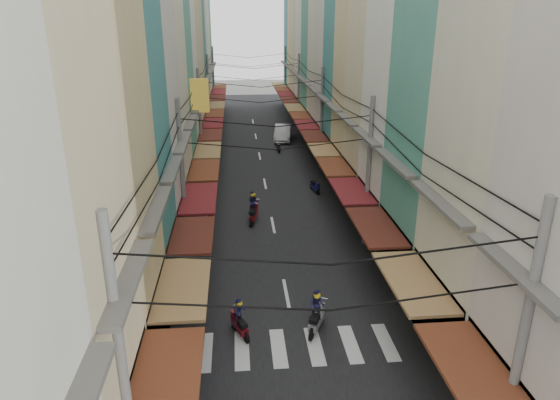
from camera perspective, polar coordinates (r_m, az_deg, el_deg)
ground at (r=25.03m, az=0.24°, el=-8.28°), size 160.00×160.00×0.00m
road at (r=43.61m, az=-2.21°, el=4.35°), size 10.00×80.00×0.02m
sidewalk_left at (r=43.78m, az=-10.76°, el=4.09°), size 3.00×80.00×0.06m
sidewalk_right at (r=44.39m, az=6.22°, el=4.55°), size 3.00×80.00×0.06m
crosswalk at (r=19.98m, az=1.92°, el=-16.43°), size 7.55×2.40×0.01m
building_row_left at (r=38.95m, az=-14.35°, el=16.46°), size 7.80×67.67×23.70m
building_row_right at (r=39.69m, az=9.86°, el=16.30°), size 7.80×68.98×22.59m
utility_poles at (r=37.35m, az=-1.94°, el=11.99°), size 10.20×66.13×8.20m
white_car at (r=51.59m, az=0.33°, el=6.86°), size 5.67×2.88×1.91m
bicycle at (r=26.75m, az=16.58°, el=-7.21°), size 1.52×0.95×0.98m
moving_scooters at (r=26.67m, az=-2.94°, el=-5.08°), size 7.70×30.24×2.01m
parked_scooters at (r=21.55m, az=14.62°, el=-12.66°), size 12.67×12.93×1.02m
pedestrians at (r=26.71m, az=-9.92°, el=-4.23°), size 11.00×26.05×2.16m
market_umbrella at (r=22.85m, az=17.39°, el=-5.89°), size 2.42×2.42×2.55m
traffic_sign at (r=23.44m, az=15.33°, el=-5.68°), size 0.10×0.60×2.76m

